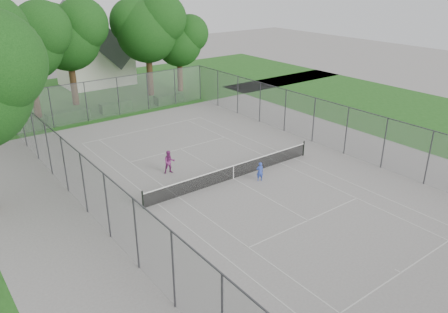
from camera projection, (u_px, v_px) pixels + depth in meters
ground at (233, 179)px, 27.86m from camera, size 120.00×120.00×0.00m
grass_far at (84, 95)px, 46.98m from camera, size 60.00×20.00×0.00m
grass_right at (421, 116)px, 40.07m from camera, size 16.00×40.00×0.00m
court_markings at (233, 179)px, 27.86m from camera, size 11.03×23.83×0.01m
tennis_net at (233, 171)px, 27.66m from camera, size 12.87×0.10×1.10m
perimeter_fence at (234, 152)px, 27.16m from camera, size 18.08×34.08×3.52m
tree_far_left at (27, 39)px, 37.04m from camera, size 7.07×6.45×10.16m
tree_far_midleft at (68, 32)px, 40.85m from camera, size 7.07×6.45×10.16m
tree_far_midright at (148, 26)px, 44.19m from camera, size 7.22×6.59×10.38m
tree_far_right at (179, 39)px, 46.45m from camera, size 5.69×5.20×8.18m
hedge_left at (68, 116)px, 38.59m from camera, size 3.72×1.12×0.93m
hedge_mid at (116, 107)px, 41.14m from camera, size 3.00×0.86×0.94m
hedge_right at (169, 99)px, 43.92m from camera, size 2.93×1.07×0.88m
house at (94, 52)px, 50.12m from camera, size 7.50×5.81×9.34m
girl_player at (260, 171)px, 27.38m from camera, size 0.53×0.45×1.25m
woman_player at (169, 162)px, 28.37m from camera, size 0.88×0.77×1.56m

